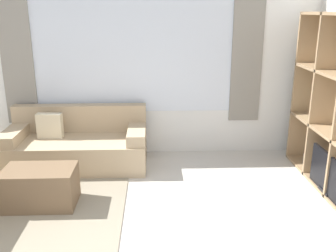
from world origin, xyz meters
name	(u,v)px	position (x,y,z in m)	size (l,w,h in m)	color
wall_back	(134,63)	(0.00, 3.16, 1.36)	(6.48, 0.11, 2.70)	white
area_rug	(21,199)	(-1.26, 1.66, 0.01)	(2.40, 2.21, 0.01)	gray
couch_main	(78,145)	(-0.78, 2.68, 0.28)	(1.89, 0.89, 0.79)	tan
ottoman	(40,187)	(-0.98, 1.54, 0.22)	(0.77, 0.48, 0.44)	brown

